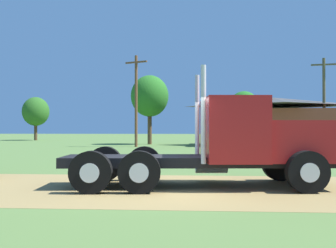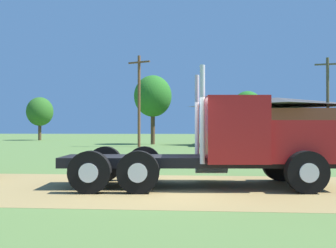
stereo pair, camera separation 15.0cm
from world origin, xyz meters
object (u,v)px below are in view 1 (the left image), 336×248
Objects in this scene: truck_foreground_white at (236,144)px; utility_pole_near at (136,98)px; utility_pole_far at (324,100)px; shed_building at (274,122)px.

truck_foreground_white is 0.96× the size of utility_pole_near.
utility_pole_near is 1.03× the size of utility_pole_far.
shed_building is at bearing 147.97° from utility_pole_far.
utility_pole_near reaches higher than shed_building.
shed_building reaches higher than truck_foreground_white.
shed_building is 13.75m from utility_pole_near.
truck_foreground_white is at bearing -74.04° from utility_pole_near.
utility_pole_far is (3.96, -2.48, 2.03)m from shed_building.
truck_foreground_white is 0.98× the size of utility_pole_far.
utility_pole_near reaches higher than truck_foreground_white.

